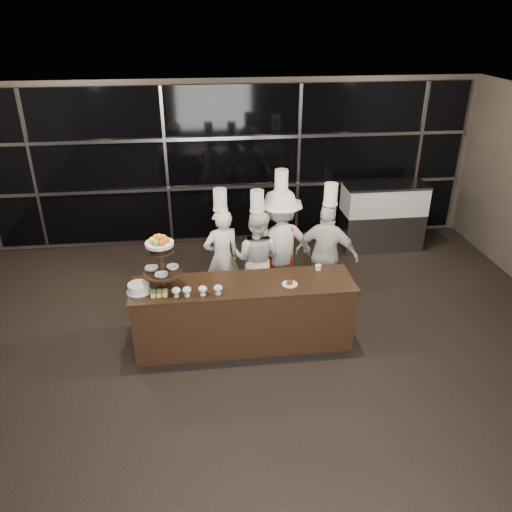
{
  "coord_description": "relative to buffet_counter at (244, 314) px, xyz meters",
  "views": [
    {
      "loc": [
        -0.66,
        -3.9,
        4.06
      ],
      "look_at": [
        0.05,
        1.89,
        1.15
      ],
      "focal_mm": 35.0,
      "sensor_mm": 36.0,
      "label": 1
    }
  ],
  "objects": [
    {
      "name": "room",
      "position": [
        0.15,
        -1.59,
        1.03
      ],
      "size": [
        10.0,
        10.0,
        10.0
      ],
      "color": "black",
      "rests_on": "ground"
    },
    {
      "name": "window_wall",
      "position": [
        0.15,
        3.35,
        1.04
      ],
      "size": [
        8.6,
        0.1,
        2.8
      ],
      "color": "black",
      "rests_on": "ground"
    },
    {
      "name": "buffet_counter",
      "position": [
        0.0,
        0.0,
        0.0
      ],
      "size": [
        2.84,
        0.74,
        0.92
      ],
      "color": "black",
      "rests_on": "ground"
    },
    {
      "name": "display_stand",
      "position": [
        -1.0,
        -0.0,
        0.87
      ],
      "size": [
        0.48,
        0.48,
        0.74
      ],
      "color": "black",
      "rests_on": "buffet_counter"
    },
    {
      "name": "compotes",
      "position": [
        -0.6,
        -0.22,
        0.54
      ],
      "size": [
        0.62,
        0.11,
        0.12
      ],
      "color": "silver",
      "rests_on": "buffet_counter"
    },
    {
      "name": "layer_cake",
      "position": [
        -1.3,
        -0.05,
        0.51
      ],
      "size": [
        0.3,
        0.3,
        0.11
      ],
      "color": "white",
      "rests_on": "buffet_counter"
    },
    {
      "name": "pastry_squares",
      "position": [
        -1.04,
        -0.17,
        0.48
      ],
      "size": [
        0.2,
        0.13,
        0.05
      ],
      "color": "#EDDA74",
      "rests_on": "buffet_counter"
    },
    {
      "name": "small_plate",
      "position": [
        0.58,
        -0.1,
        0.47
      ],
      "size": [
        0.2,
        0.2,
        0.05
      ],
      "color": "white",
      "rests_on": "buffet_counter"
    },
    {
      "name": "chef_cup",
      "position": [
        1.03,
        0.25,
        0.49
      ],
      "size": [
        0.08,
        0.08,
        0.07
      ],
      "primitive_type": "cylinder",
      "color": "white",
      "rests_on": "buffet_counter"
    },
    {
      "name": "display_case",
      "position": [
        2.84,
        2.71,
        0.22
      ],
      "size": [
        1.49,
        0.65,
        1.24
      ],
      "color": "#A5A5AA",
      "rests_on": "ground"
    },
    {
      "name": "chef_a",
      "position": [
        -0.21,
        1.07,
        0.33
      ],
      "size": [
        0.64,
        0.51,
        1.82
      ],
      "color": "white",
      "rests_on": "ground"
    },
    {
      "name": "chef_b",
      "position": [
        0.3,
        1.0,
        0.31
      ],
      "size": [
        0.91,
        0.83,
        1.81
      ],
      "color": "white",
      "rests_on": "ground"
    },
    {
      "name": "chef_c",
      "position": [
        0.67,
        1.18,
        0.41
      ],
      "size": [
        1.26,
        0.95,
        2.03
      ],
      "color": "silver",
      "rests_on": "ground"
    },
    {
      "name": "chef_d",
      "position": [
        1.32,
        0.91,
        0.35
      ],
      "size": [
        1.01,
        0.75,
        1.9
      ],
      "color": "silver",
      "rests_on": "ground"
    }
  ]
}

